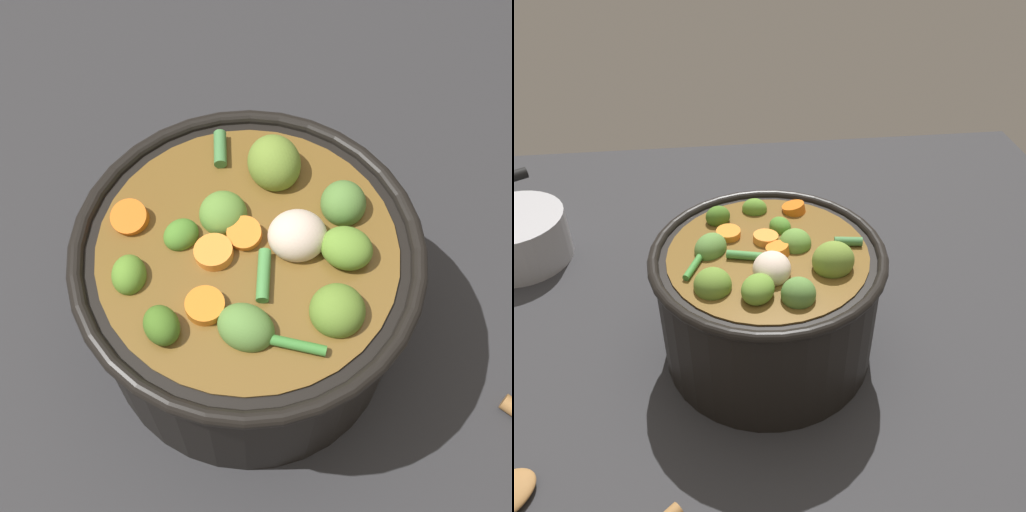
# 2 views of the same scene
# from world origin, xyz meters

# --- Properties ---
(ground_plane) EXTENTS (1.10, 1.10, 0.00)m
(ground_plane) POSITION_xyz_m (0.00, 0.00, 0.00)
(ground_plane) COLOR #2D2D30
(cooking_pot) EXTENTS (0.26, 0.26, 0.18)m
(cooking_pot) POSITION_xyz_m (-0.00, -0.00, 0.08)
(cooking_pot) COLOR black
(cooking_pot) RESTS_ON ground_plane
(small_saucepan) EXTENTS (0.23, 0.20, 0.07)m
(small_saucepan) POSITION_xyz_m (0.22, 0.34, 0.04)
(small_saucepan) COLOR #ADADB2
(small_saucepan) RESTS_ON ground_plane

